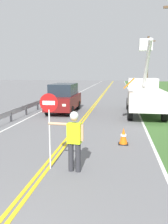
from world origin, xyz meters
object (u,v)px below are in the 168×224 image
object	(u,v)px
utility_bucket_truck	(144,94)
traffic_cone_lead	(123,136)
utility_pole_mid	(147,64)
flagger_worker	(74,138)
stop_sign_paddle	(49,114)
oncoming_suv_nearest	(64,98)

from	to	relation	value
utility_bucket_truck	traffic_cone_lead	size ratio (longest dim) A/B	9.76
traffic_cone_lead	utility_pole_mid	bearing A→B (deg)	81.71
flagger_worker	utility_pole_mid	size ratio (longest dim) A/B	0.24
utility_bucket_truck	utility_pole_mid	size ratio (longest dim) A/B	0.91
stop_sign_paddle	utility_pole_mid	xyz separation A→B (m)	(5.57, 25.50, 2.23)
utility_pole_mid	utility_bucket_truck	bearing A→B (deg)	-96.69
flagger_worker	traffic_cone_lead	bearing A→B (deg)	62.64
utility_bucket_truck	oncoming_suv_nearest	size ratio (longest dim) A/B	1.48
flagger_worker	utility_pole_mid	xyz separation A→B (m)	(4.80, 25.59, 2.89)
utility_bucket_truck	traffic_cone_lead	distance (m)	7.76
utility_pole_mid	traffic_cone_lead	bearing A→B (deg)	-98.29
stop_sign_paddle	traffic_cone_lead	xyz separation A→B (m)	(2.26, 2.81, -1.37)
stop_sign_paddle	utility_pole_mid	world-z (taller)	utility_pole_mid
traffic_cone_lead	stop_sign_paddle	bearing A→B (deg)	-128.83
utility_bucket_truck	utility_pole_mid	bearing A→B (deg)	83.31
oncoming_suv_nearest	traffic_cone_lead	size ratio (longest dim) A/B	6.61
utility_pole_mid	traffic_cone_lead	size ratio (longest dim) A/B	10.74
flagger_worker	traffic_cone_lead	world-z (taller)	flagger_worker
stop_sign_paddle	utility_bucket_truck	size ratio (longest dim) A/B	0.34
stop_sign_paddle	traffic_cone_lead	size ratio (longest dim) A/B	3.33
oncoming_suv_nearest	traffic_cone_lead	world-z (taller)	oncoming_suv_nearest
flagger_worker	traffic_cone_lead	distance (m)	3.33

